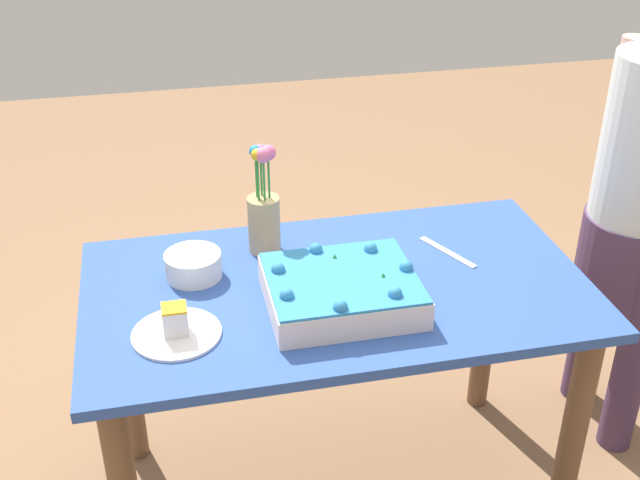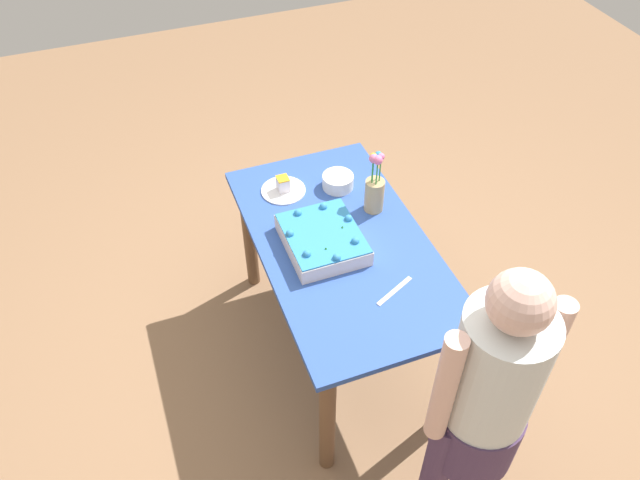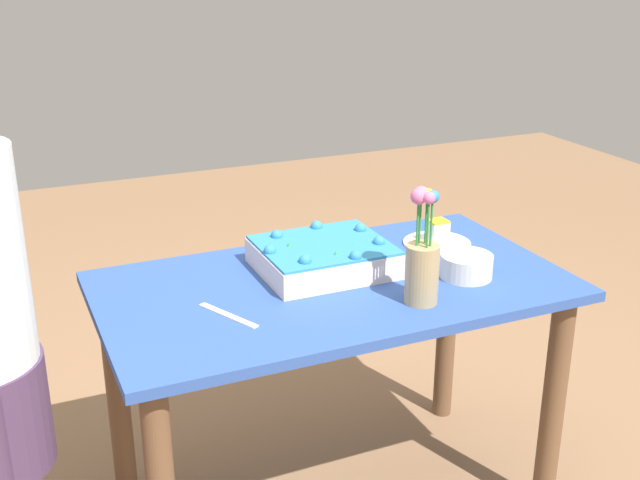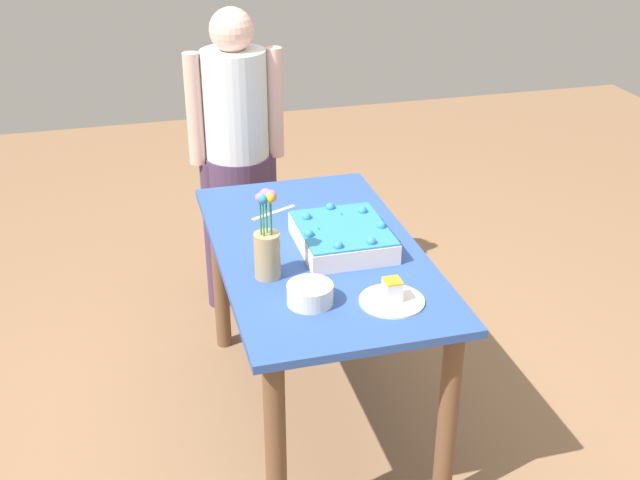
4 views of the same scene
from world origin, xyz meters
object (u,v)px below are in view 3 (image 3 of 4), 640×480
at_px(serving_plate_with_slice, 437,238).
at_px(fruit_bowl, 466,266).
at_px(cake_knife, 228,315).
at_px(flower_vase, 422,261).
at_px(sheet_cake, 324,256).

relative_size(serving_plate_with_slice, fruit_bowl, 1.42).
relative_size(cake_knife, flower_vase, 0.65).
height_order(serving_plate_with_slice, flower_vase, flower_vase).
height_order(sheet_cake, fruit_bowl, sheet_cake).
distance_m(sheet_cake, flower_vase, 0.36).
bearing_deg(cake_knife, sheet_cake, 92.51).
relative_size(cake_knife, fruit_bowl, 1.37).
xyz_separation_m(sheet_cake, flower_vase, (-0.15, 0.32, 0.08)).
relative_size(serving_plate_with_slice, cake_knife, 1.04).
xyz_separation_m(serving_plate_with_slice, fruit_bowl, (0.06, 0.26, 0.01)).
xyz_separation_m(serving_plate_with_slice, flower_vase, (0.28, 0.36, 0.10)).
xyz_separation_m(cake_knife, flower_vase, (-0.51, 0.13, 0.12)).
bearing_deg(flower_vase, fruit_bowl, -155.08).
bearing_deg(serving_plate_with_slice, sheet_cake, 6.22).
bearing_deg(sheet_cake, fruit_bowl, 148.95).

